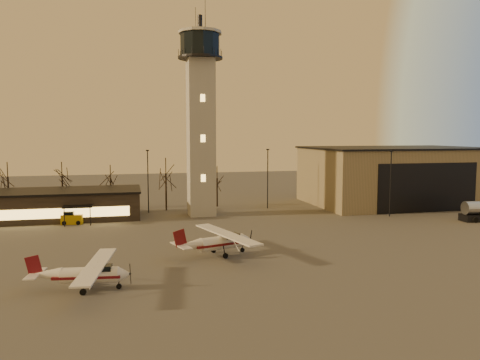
% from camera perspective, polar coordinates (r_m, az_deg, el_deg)
% --- Properties ---
extents(ground, '(220.00, 220.00, 0.00)m').
position_cam_1_polar(ground, '(45.04, 1.26, -10.69)').
color(ground, '#43403E').
rests_on(ground, ground).
extents(control_tower, '(6.80, 6.80, 32.60)m').
position_cam_1_polar(control_tower, '(72.72, -4.81, 8.50)').
color(control_tower, '#9F9E97').
rests_on(control_tower, ground).
extents(hangar, '(30.60, 20.60, 10.30)m').
position_cam_1_polar(hangar, '(89.49, 18.27, 0.54)').
color(hangar, '#8B785B').
rests_on(hangar, ground).
extents(terminal, '(25.40, 12.20, 4.30)m').
position_cam_1_polar(terminal, '(75.32, -21.75, -2.79)').
color(terminal, black).
rests_on(terminal, ground).
extents(light_poles, '(58.50, 12.25, 10.14)m').
position_cam_1_polar(light_poles, '(74.05, -4.47, -0.00)').
color(light_poles, black).
rests_on(light_poles, ground).
extents(tree_row, '(37.20, 9.20, 8.80)m').
position_cam_1_polar(tree_row, '(81.27, -15.33, 0.69)').
color(tree_row, black).
rests_on(tree_row, ground).
extents(cessna_front, '(9.55, 11.80, 3.28)m').
position_cam_1_polar(cessna_front, '(49.45, -2.06, -7.86)').
color(cessna_front, silver).
rests_on(cessna_front, ground).
extents(cessna_rear, '(8.76, 11.04, 3.03)m').
position_cam_1_polar(cessna_rear, '(40.63, -17.64, -11.26)').
color(cessna_rear, silver).
rests_on(cessna_rear, ground).
extents(service_cart, '(3.06, 2.15, 1.83)m').
position_cam_1_polar(service_cart, '(70.27, -19.80, -4.50)').
color(service_cart, '#C2990B').
rests_on(service_cart, ground).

